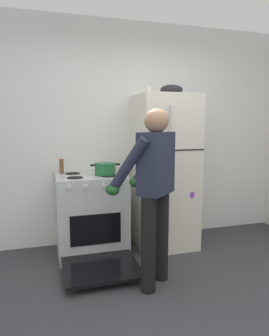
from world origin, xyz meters
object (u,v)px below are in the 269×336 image
refrigerator (164,172)px  mixing_bowl (171,90)px  person_cook (153,183)px  pepper_mill (62,166)px  red_pot (105,169)px  coffee_mug (149,91)px  stove_range (91,215)px

refrigerator → mixing_bowl: 0.96m
person_cook → pepper_mill: bearing=124.4°
red_pot → coffee_mug: 1.04m
refrigerator → pepper_mill: 1.20m
stove_range → mixing_bowl: mixing_bowl is taller
pepper_mill → mixing_bowl: mixing_bowl is taller
coffee_mug → pepper_mill: bearing=171.5°
person_cook → mixing_bowl: mixing_bowl is taller
refrigerator → pepper_mill: size_ratio=11.21×
refrigerator → person_cook: size_ratio=1.13×
stove_range → coffee_mug: (0.71, 0.07, 1.41)m
pepper_mill → mixing_bowl: size_ratio=0.61×
refrigerator → pepper_mill: refrigerator is taller
person_cook → red_pot: (-0.27, 0.82, 0.03)m
person_cook → pepper_mill: person_cook is taller
stove_range → pepper_mill: pepper_mill is taller
refrigerator → person_cook: refrigerator is taller
refrigerator → person_cook: (-0.46, -0.87, 0.05)m
red_pot → person_cook: bearing=-71.8°
stove_range → refrigerator: bearing=1.1°
person_cook → red_pot: person_cook is taller
red_pot → refrigerator: bearing=3.9°
red_pot → stove_range: bearing=168.7°
pepper_mill → mixing_bowl: 1.55m
mixing_bowl → pepper_mill: bearing=171.0°
person_cook → coffee_mug: size_ratio=14.28×
stove_range → red_pot: bearing=-11.3°
person_cook → coffee_mug: 1.31m
refrigerator → mixing_bowl: (0.08, 0.00, 0.96)m
coffee_mug → stove_range: bearing=-174.5°
refrigerator → red_pot: refrigerator is taller
red_pot → coffee_mug: bearing=10.4°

